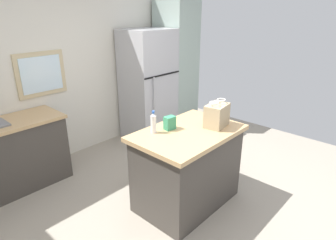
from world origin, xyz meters
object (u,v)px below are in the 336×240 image
shopping_bag (217,115)px  kitchen_island (187,168)px  small_box (170,123)px  bottle (153,123)px  tall_cabinet (176,66)px  refrigerator (148,85)px

shopping_bag → kitchen_island: bearing=155.7°
small_box → bottle: size_ratio=0.60×
tall_cabinet → bottle: tall_cabinet is taller
tall_cabinet → shopping_bag: (-1.50, -1.91, -0.09)m
kitchen_island → shopping_bag: 0.69m
shopping_bag → small_box: size_ratio=2.11×
kitchen_island → bottle: 0.68m
bottle → shopping_bag: bearing=-32.7°
kitchen_island → small_box: (-0.10, 0.18, 0.53)m
small_box → bottle: 0.20m
bottle → refrigerator: bearing=47.8°
shopping_bag → refrigerator: bearing=68.1°
kitchen_island → refrigerator: bearing=58.2°
small_box → bottle: (-0.19, 0.06, 0.04)m
refrigerator → bottle: bearing=-132.2°
refrigerator → small_box: (-1.19, -1.58, 0.07)m
refrigerator → small_box: 1.98m
refrigerator → small_box: refrigerator is taller
kitchen_island → tall_cabinet: size_ratio=0.53×
refrigerator → shopping_bag: bearing=-111.9°
tall_cabinet → small_box: tall_cabinet is taller
refrigerator → tall_cabinet: (0.73, 0.00, 0.22)m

